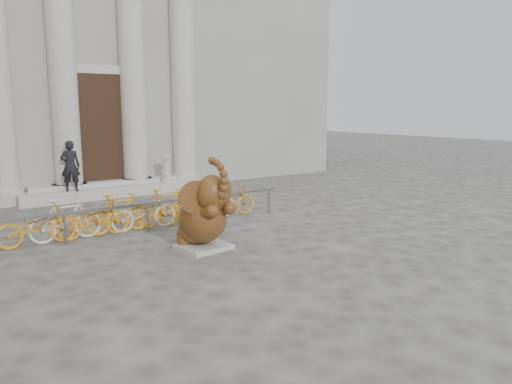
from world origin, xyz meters
TOP-DOWN VIEW (x-y plane):
  - ground at (0.00, 0.00)m, footprint 80.00×80.00m
  - classical_building at (0.00, 14.93)m, footprint 22.00×10.70m
  - entrance_steps at (0.00, 9.40)m, footprint 6.00×1.20m
  - elephant_statue at (-0.63, 1.70)m, footprint 1.37×1.56m
  - bike_rack at (-0.96, 4.16)m, footprint 8.00×0.53m
  - pedestrian at (-1.34, 9.05)m, footprint 0.71×0.60m
  - balustrade_post at (2.09, 9.10)m, footprint 0.39×0.39m

SIDE VIEW (x-z plane):
  - ground at x=0.00m, z-range 0.00..0.00m
  - entrance_steps at x=0.00m, z-range 0.00..0.36m
  - bike_rack at x=-0.96m, z-range 0.00..1.00m
  - elephant_statue at x=-0.63m, z-range -0.28..1.77m
  - balustrade_post at x=2.09m, z-range 0.32..1.27m
  - pedestrian at x=-1.34m, z-range 0.36..2.01m
  - classical_building at x=0.00m, z-range -0.02..11.98m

